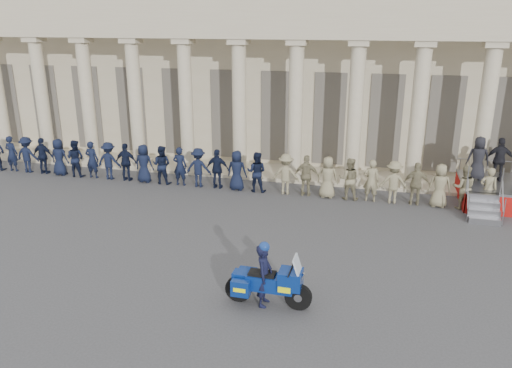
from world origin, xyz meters
name	(u,v)px	position (x,y,z in m)	size (l,w,h in m)	color
ground	(209,250)	(0.00, 0.00, 0.00)	(90.00, 90.00, 0.00)	#38383B
building	(295,67)	(0.00, 14.74, 4.52)	(40.00, 12.50, 9.00)	tan
officer_rank	(209,168)	(-2.13, 6.03, 0.88)	(23.18, 0.66, 1.75)	black
motorcycle	(269,283)	(2.59, -2.66, 0.64)	(2.30, 0.94, 1.48)	black
rider	(264,274)	(2.46, -2.66, 0.89)	(0.41, 0.62, 1.79)	black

